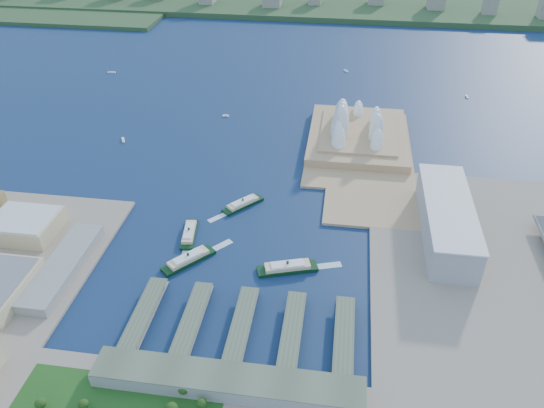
% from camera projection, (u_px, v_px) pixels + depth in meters
% --- Properties ---
extents(ground, '(3000.00, 3000.00, 0.00)m').
position_uv_depth(ground, '(243.00, 268.00, 503.72)').
color(ground, '#0E2244').
rests_on(ground, ground).
extents(east_land, '(240.00, 500.00, 3.00)m').
position_uv_depth(east_land, '(519.00, 335.00, 433.37)').
color(east_land, gray).
rests_on(east_land, ground).
extents(peninsula, '(135.00, 220.00, 3.00)m').
position_uv_depth(peninsula, '(359.00, 147.00, 703.06)').
color(peninsula, tan).
rests_on(peninsula, ground).
extents(far_shore, '(2200.00, 260.00, 12.00)m').
position_uv_depth(far_shore, '(318.00, 6.00, 1303.09)').
color(far_shore, '#2D4926').
rests_on(far_shore, ground).
extents(opera_house, '(134.00, 180.00, 58.00)m').
position_uv_depth(opera_house, '(359.00, 120.00, 702.63)').
color(opera_house, white).
rests_on(opera_house, peninsula).
extents(toaster_building, '(45.00, 155.00, 35.00)m').
position_uv_depth(toaster_building, '(447.00, 220.00, 534.55)').
color(toaster_building, '#939398').
rests_on(toaster_building, east_land).
extents(ferry_wharves, '(184.00, 90.00, 9.30)m').
position_uv_depth(ferry_wharves, '(242.00, 325.00, 438.02)').
color(ferry_wharves, '#4D5842').
rests_on(ferry_wharves, ground).
extents(terminal_building, '(200.00, 28.00, 12.00)m').
position_uv_depth(terminal_building, '(227.00, 382.00, 386.31)').
color(terminal_building, gray).
rests_on(terminal_building, south_land).
extents(ferry_a, '(19.48, 51.26, 9.45)m').
position_uv_depth(ferry_a, '(189.00, 232.00, 543.69)').
color(ferry_a, black).
rests_on(ferry_a, ground).
extents(ferry_b, '(42.73, 45.77, 9.45)m').
position_uv_depth(ferry_b, '(243.00, 202.00, 588.48)').
color(ferry_b, black).
rests_on(ferry_b, ground).
extents(ferry_c, '(47.00, 50.85, 10.45)m').
position_uv_depth(ferry_c, '(188.00, 258.00, 508.76)').
color(ferry_c, black).
rests_on(ferry_c, ground).
extents(ferry_d, '(58.74, 31.40, 10.79)m').
position_uv_depth(ferry_d, '(287.00, 266.00, 498.64)').
color(ferry_d, black).
rests_on(ferry_d, ground).
extents(boat_a, '(9.47, 14.37, 2.75)m').
position_uv_depth(boat_a, '(123.00, 140.00, 720.82)').
color(boat_a, white).
rests_on(boat_a, ground).
extents(boat_b, '(9.66, 3.94, 2.55)m').
position_uv_depth(boat_b, '(226.00, 116.00, 785.87)').
color(boat_b, white).
rests_on(boat_b, ground).
extents(boat_c, '(3.67, 11.63, 2.60)m').
position_uv_depth(boat_c, '(467.00, 97.00, 845.31)').
color(boat_c, white).
rests_on(boat_c, ground).
extents(boat_d, '(14.79, 5.39, 2.44)m').
position_uv_depth(boat_d, '(111.00, 72.00, 936.36)').
color(boat_d, white).
rests_on(boat_d, ground).
extents(boat_e, '(9.36, 11.30, 2.76)m').
position_uv_depth(boat_e, '(346.00, 71.00, 942.08)').
color(boat_e, white).
rests_on(boat_e, ground).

